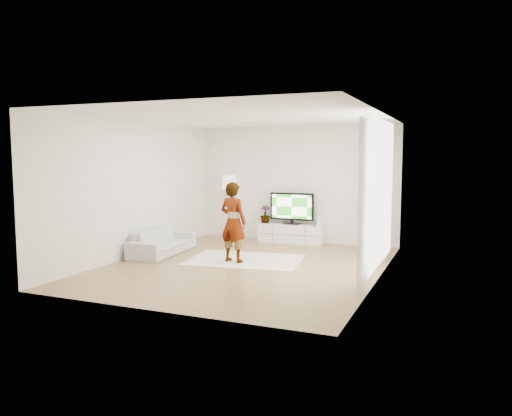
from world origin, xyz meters
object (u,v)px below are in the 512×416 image
at_px(sofa, 163,241).
at_px(rug, 245,260).
at_px(television, 292,207).
at_px(player, 233,222).
at_px(floor_lamp, 229,185).
at_px(media_console, 291,233).

bearing_deg(sofa, rug, -91.42).
height_order(rug, sofa, sofa).
distance_m(television, rug, 2.45).
height_order(player, sofa, player).
bearing_deg(floor_lamp, media_console, 2.56).
distance_m(rug, floor_lamp, 2.93).
distance_m(player, sofa, 1.83).
height_order(television, rug, television).
xyz_separation_m(television, sofa, (-2.10, -2.40, -0.59)).
relative_size(sofa, floor_lamp, 1.15).
height_order(media_console, television, television).
bearing_deg(sofa, media_console, -46.18).
bearing_deg(player, television, -86.93).
bearing_deg(player, rug, -104.26).
xyz_separation_m(media_console, floor_lamp, (-1.63, -0.07, 1.13)).
relative_size(television, sofa, 0.59).
bearing_deg(rug, player, -115.10).
xyz_separation_m(rug, player, (-0.13, -0.28, 0.79)).
height_order(television, player, player).
xyz_separation_m(player, floor_lamp, (-1.28, 2.47, 0.56)).
distance_m(television, floor_lamp, 1.71).
xyz_separation_m(media_console, sofa, (-2.10, -2.37, 0.04)).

